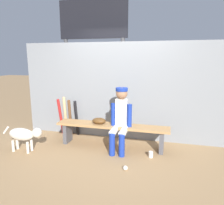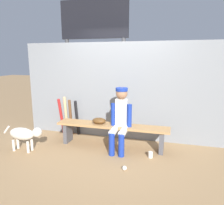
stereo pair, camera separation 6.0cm
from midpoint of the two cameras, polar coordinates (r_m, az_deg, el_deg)
ground_plane at (r=4.43m, az=-0.39°, el=-11.58°), size 30.00×30.00×0.00m
chainlink_fence at (r=4.64m, az=1.32°, el=2.93°), size 4.38×0.03×2.08m
dugout_bench at (r=4.31m, az=-0.40°, el=-7.26°), size 2.24×0.36×0.46m
player_seated at (r=4.07m, az=1.79°, el=-3.96°), size 0.41×0.55×1.21m
baseball_glove at (r=4.33m, az=-3.85°, el=-4.87°), size 0.28×0.20×0.12m
bat_aluminum_black at (r=4.97m, az=-9.72°, el=-4.11°), size 0.08×0.18×0.82m
bat_wood_dark at (r=5.00m, az=-11.36°, el=-3.99°), size 0.07×0.14×0.84m
bat_wood_natural at (r=5.12m, az=-12.58°, el=-3.38°), size 0.08×0.15×0.89m
bat_aluminum_red at (r=5.11m, az=-13.77°, el=-3.68°), size 0.08×0.22×0.85m
baseball at (r=3.58m, az=3.07°, el=-16.95°), size 0.07×0.07×0.07m
cup_on_ground at (r=4.03m, az=9.83°, el=-13.41°), size 0.08×0.08×0.11m
cup_on_bench at (r=4.29m, az=0.72°, el=-5.07°), size 0.08×0.08×0.11m
scoreboard at (r=5.74m, az=-4.80°, el=17.94°), size 2.06×0.27×3.43m
dog at (r=4.43m, az=-22.66°, el=-7.88°), size 0.84×0.20×0.49m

